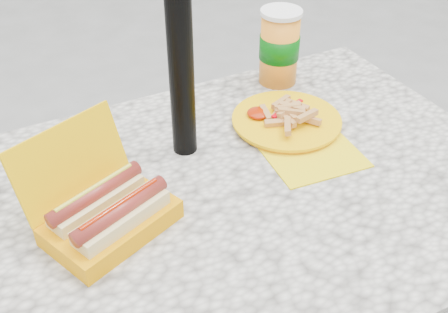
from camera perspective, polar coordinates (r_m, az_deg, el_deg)
name	(u,v)px	position (r m, az deg, el deg)	size (l,w,h in m)	color
picnic_table	(220,233)	(1.15, -0.42, -7.79)	(1.20, 0.80, 0.75)	beige
hotdog_box	(107,212)	(0.99, -11.80, -5.53)	(0.27, 0.26, 0.17)	#EFB200
fries_plate	(288,122)	(1.25, 6.50, 3.54)	(0.24, 0.34, 0.05)	yellow
soda_cup	(279,47)	(1.40, 5.64, 11.04)	(0.10, 0.10, 0.19)	orange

